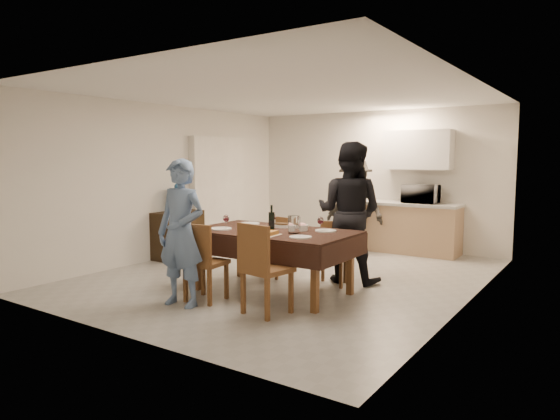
{
  "coord_description": "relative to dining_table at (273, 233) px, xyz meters",
  "views": [
    {
      "loc": [
        3.88,
        -6.01,
        1.71
      ],
      "look_at": [
        0.02,
        -0.3,
        0.99
      ],
      "focal_mm": 32.0,
      "sensor_mm": 36.0,
      "label": 1
    }
  ],
  "objects": [
    {
      "name": "floor",
      "position": [
        -0.31,
        0.9,
        -0.76
      ],
      "size": [
        5.0,
        6.0,
        0.02
      ],
      "primitive_type": "cube",
      "color": "#9E9E9A",
      "rests_on": "ground"
    },
    {
      "name": "ceiling",
      "position": [
        -0.31,
        0.9,
        1.84
      ],
      "size": [
        5.0,
        6.0,
        0.02
      ],
      "primitive_type": "cube",
      "color": "white",
      "rests_on": "wall_back"
    },
    {
      "name": "wall_back",
      "position": [
        -0.31,
        3.9,
        0.54
      ],
      "size": [
        5.0,
        0.02,
        2.6
      ],
      "primitive_type": "cube",
      "color": "silver",
      "rests_on": "floor"
    },
    {
      "name": "wall_front",
      "position": [
        -0.31,
        -2.1,
        0.54
      ],
      "size": [
        5.0,
        0.02,
        2.6
      ],
      "primitive_type": "cube",
      "color": "silver",
      "rests_on": "floor"
    },
    {
      "name": "wall_left",
      "position": [
        -2.81,
        0.9,
        0.54
      ],
      "size": [
        0.02,
        6.0,
        2.6
      ],
      "primitive_type": "cube",
      "color": "silver",
      "rests_on": "floor"
    },
    {
      "name": "wall_right",
      "position": [
        2.19,
        0.9,
        0.54
      ],
      "size": [
        0.02,
        6.0,
        2.6
      ],
      "primitive_type": "cube",
      "color": "silver",
      "rests_on": "floor"
    },
    {
      "name": "stub_partition",
      "position": [
        -2.73,
        2.1,
        0.29
      ],
      "size": [
        0.15,
        1.4,
        2.1
      ],
      "primitive_type": "cube",
      "color": "white",
      "rests_on": "floor"
    },
    {
      "name": "kitchen_base_cabinet",
      "position": [
        0.29,
        3.58,
        -0.33
      ],
      "size": [
        2.2,
        0.6,
        0.86
      ],
      "primitive_type": "cube",
      "color": "#A37F62",
      "rests_on": "floor"
    },
    {
      "name": "kitchen_worktop",
      "position": [
        0.29,
        3.58,
        0.12
      ],
      "size": [
        2.24,
        0.64,
        0.05
      ],
      "primitive_type": "cube",
      "color": "#ADADA8",
      "rests_on": "kitchen_base_cabinet"
    },
    {
      "name": "upper_cabinet",
      "position": [
        0.59,
        3.72,
        1.09
      ],
      "size": [
        1.2,
        0.34,
        0.7
      ],
      "primitive_type": "cube",
      "color": "silver",
      "rests_on": "wall_back"
    },
    {
      "name": "dining_table",
      "position": [
        0.0,
        0.0,
        0.0
      ],
      "size": [
        2.05,
        1.21,
        0.8
      ],
      "rotation": [
        0.0,
        0.0,
        0.01
      ],
      "color": "black",
      "rests_on": "floor"
    },
    {
      "name": "chair_near_left",
      "position": [
        -0.45,
        -0.84,
        -0.18
      ],
      "size": [
        0.48,
        0.48,
        0.51
      ],
      "rotation": [
        0.0,
        0.0,
        0.11
      ],
      "color": "brown",
      "rests_on": "floor"
    },
    {
      "name": "chair_near_right",
      "position": [
        0.45,
        -0.85,
        -0.14
      ],
      "size": [
        0.52,
        0.53,
        0.55
      ],
      "rotation": [
        0.0,
        0.0,
        -0.16
      ],
      "color": "brown",
      "rests_on": "floor"
    },
    {
      "name": "chair_far_left",
      "position": [
        -0.45,
        0.67,
        -0.25
      ],
      "size": [
        0.45,
        0.46,
        0.45
      ],
      "rotation": [
        0.0,
        0.0,
        2.94
      ],
      "color": "brown",
      "rests_on": "floor"
    },
    {
      "name": "chair_far_right",
      "position": [
        0.45,
        0.67,
        -0.24
      ],
      "size": [
        0.48,
        0.49,
        0.46
      ],
      "rotation": [
        0.0,
        0.0,
        3.44
      ],
      "color": "brown",
      "rests_on": "floor"
    },
    {
      "name": "console",
      "position": [
        -2.59,
        0.89,
        -0.36
      ],
      "size": [
        0.43,
        0.87,
        0.8
      ],
      "primitive_type": "cube",
      "color": "black",
      "rests_on": "floor"
    },
    {
      "name": "water_jug",
      "position": [
        -2.59,
        0.89,
        0.24
      ],
      "size": [
        0.27,
        0.27,
        0.4
      ],
      "primitive_type": "cylinder",
      "color": "teal",
      "rests_on": "console"
    },
    {
      "name": "wine_bottle",
      "position": [
        -0.05,
        0.05,
        0.19
      ],
      "size": [
        0.08,
        0.08,
        0.31
      ],
      "primitive_type": null,
      "color": "black",
      "rests_on": "dining_table"
    },
    {
      "name": "water_pitcher",
      "position": [
        0.35,
        -0.05,
        0.14
      ],
      "size": [
        0.14,
        0.14,
        0.22
      ],
      "primitive_type": "cylinder",
      "color": "white",
      "rests_on": "dining_table"
    },
    {
      "name": "savoury_tart",
      "position": [
        0.1,
        -0.38,
        0.06
      ],
      "size": [
        0.43,
        0.34,
        0.05
      ],
      "primitive_type": "cube",
      "rotation": [
        0.0,
        0.0,
        0.1
      ],
      "color": "#AF6F33",
      "rests_on": "dining_table"
    },
    {
      "name": "salad_bowl",
      "position": [
        0.3,
        0.18,
        0.07
      ],
      "size": [
        0.19,
        0.19,
        0.07
      ],
      "primitive_type": "cylinder",
      "color": "white",
      "rests_on": "dining_table"
    },
    {
      "name": "mushroom_dish",
      "position": [
        -0.05,
        0.28,
        0.06
      ],
      "size": [
        0.21,
        0.21,
        0.04
      ],
      "primitive_type": "cylinder",
      "color": "white",
      "rests_on": "dining_table"
    },
    {
      "name": "wine_glass_a",
      "position": [
        -0.55,
        -0.25,
        0.13
      ],
      "size": [
        0.08,
        0.08,
        0.19
      ],
      "primitive_type": null,
      "color": "white",
      "rests_on": "dining_table"
    },
    {
      "name": "wine_glass_b",
      "position": [
        0.55,
        0.25,
        0.13
      ],
      "size": [
        0.08,
        0.08,
        0.18
      ],
      "primitive_type": null,
      "color": "white",
      "rests_on": "dining_table"
    },
    {
      "name": "wine_glass_c",
      "position": [
        -0.2,
        0.3,
        0.12
      ],
      "size": [
        0.08,
        0.08,
        0.17
      ],
      "primitive_type": null,
      "color": "white",
      "rests_on": "dining_table"
    },
    {
      "name": "plate_near_left",
      "position": [
        -0.6,
        -0.3,
        0.04
      ],
      "size": [
        0.28,
        0.28,
        0.02
      ],
      "primitive_type": "cylinder",
      "color": "white",
      "rests_on": "dining_table"
    },
    {
      "name": "plate_near_right",
      "position": [
        0.6,
        -0.3,
        0.04
      ],
      "size": [
        0.26,
        0.26,
        0.01
      ],
      "primitive_type": "cylinder",
      "color": "white",
      "rests_on": "dining_table"
    },
    {
      "name": "plate_far_left",
      "position": [
        -0.6,
        0.3,
        0.05
      ],
      "size": [
        0.29,
        0.29,
        0.02
      ],
      "primitive_type": "cylinder",
      "color": "white",
      "rests_on": "dining_table"
    },
    {
      "name": "plate_far_right",
      "position": [
        0.6,
        0.3,
        0.04
      ],
      "size": [
        0.27,
        0.27,
        0.02
      ],
      "primitive_type": "cylinder",
      "color": "white",
      "rests_on": "dining_table"
    },
    {
      "name": "microwave",
      "position": [
        0.71,
        3.58,
        0.31
      ],
      "size": [
        0.59,
        0.4,
        0.33
      ],
      "primitive_type": "imported",
      "rotation": [
        0.0,
        0.0,
        3.14
      ],
      "color": "silver",
      "rests_on": "kitchen_worktop"
    },
    {
      "name": "person_near",
      "position": [
        -0.55,
        -1.05,
        0.09
      ],
      "size": [
        0.66,
        0.48,
        1.7
      ],
      "primitive_type": "imported",
      "rotation": [
        0.0,
        0.0,
        0.12
      ],
      "color": "#5C78A4",
      "rests_on": "floor"
    },
    {
      "name": "person_far",
      "position": [
        0.55,
        1.05,
        0.2
      ],
      "size": [
        1.01,
        0.82,
        1.93
      ],
      "primitive_type": "imported",
      "rotation": [
        0.0,
        0.0,
        3.25
      ],
      "color": "black",
      "rests_on": "floor"
    },
    {
      "name": "person_kitchen",
      "position": [
        -0.35,
        3.13,
        0.09
      ],
      "size": [
        1.1,
        0.63,
        1.7
      ],
      "primitive_type": "imported",
      "color": "black",
      "rests_on": "floor"
    }
  ]
}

